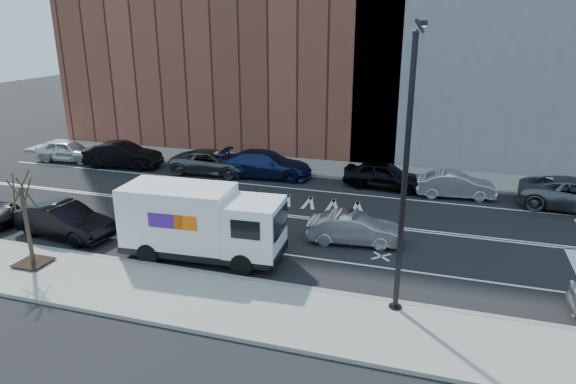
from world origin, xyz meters
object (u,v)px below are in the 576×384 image
Objects in this scene: far_parked_b at (123,155)px; far_parked_a at (68,151)px; fedex_van at (201,222)px; driving_sedan at (354,229)px.

far_parked_a is at bearing 80.09° from far_parked_b.
fedex_van is 1.53× the size of far_parked_a.
driving_sedan is (16.87, -7.58, -0.16)m from far_parked_b.
fedex_van is 6.63m from driving_sedan.
fedex_van is at bearing -130.32° from far_parked_a.
far_parked_a is at bearing 63.42° from driving_sedan.
fedex_van reaches higher than far_parked_b.
far_parked_b is at bearing -98.08° from far_parked_a.
far_parked_b reaches higher than driving_sedan.
far_parked_b is 1.23× the size of driving_sedan.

